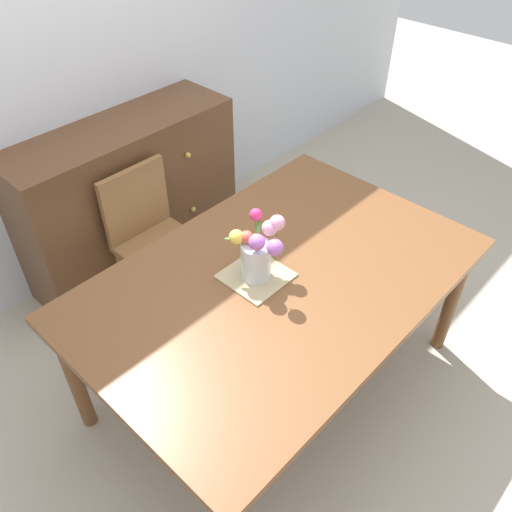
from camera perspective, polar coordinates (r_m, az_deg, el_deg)
ground_plane at (r=2.93m, az=2.07°, el=-13.33°), size 12.00×12.00×0.00m
back_wall at (r=3.15m, az=-21.09°, el=20.43°), size 7.00×0.10×2.80m
dining_table at (r=2.39m, az=2.47°, el=-3.45°), size 1.82×1.20×0.78m
chair_far at (r=3.04m, az=-11.33°, el=2.42°), size 0.42×0.42×0.90m
dresser at (r=3.38m, az=-13.48°, el=6.05°), size 1.40×0.47×1.00m
placemat at (r=2.33m, az=-0.00°, el=-2.15°), size 0.27×0.27×0.01m
flower_vase at (r=2.24m, az=0.24°, el=0.67°), size 0.23×0.28×0.27m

